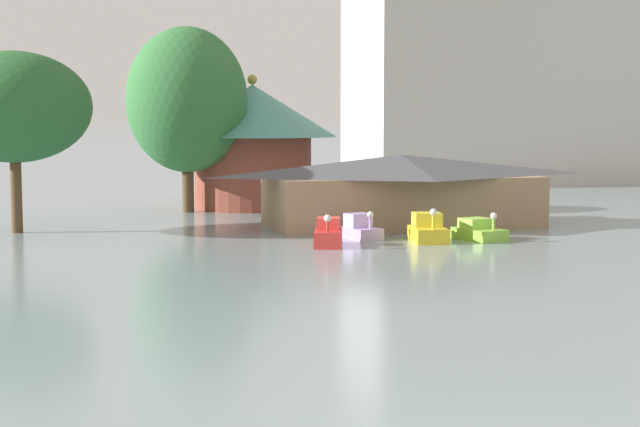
% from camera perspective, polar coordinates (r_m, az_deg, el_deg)
% --- Properties ---
extents(pedal_boat_red, '(2.07, 3.11, 1.65)m').
position_cam_1_polar(pedal_boat_red, '(48.05, 0.49, -1.23)').
color(pedal_boat_red, red).
rests_on(pedal_boat_red, ground).
extents(pedal_boat_lavender, '(1.94, 2.61, 1.51)m').
position_cam_1_polar(pedal_boat_lavender, '(50.97, 2.35, -0.90)').
color(pedal_boat_lavender, '#B299D8').
rests_on(pedal_boat_lavender, ground).
extents(pedal_boat_yellow, '(1.96, 2.86, 1.79)m').
position_cam_1_polar(pedal_boat_yellow, '(49.99, 6.30, -0.97)').
color(pedal_boat_yellow, yellow).
rests_on(pedal_boat_yellow, ground).
extents(pedal_boat_lime, '(2.32, 3.09, 1.51)m').
position_cam_1_polar(pedal_boat_lime, '(51.11, 9.21, -1.02)').
color(pedal_boat_lime, '#8CCC3F').
rests_on(pedal_boat_lime, ground).
extents(boathouse, '(16.44, 8.27, 4.15)m').
position_cam_1_polar(boathouse, '(57.09, 4.74, 1.45)').
color(boathouse, '#9E7F5B').
rests_on(boathouse, ground).
extents(green_roof_pavilion, '(11.80, 11.80, 9.30)m').
position_cam_1_polar(green_roof_pavilion, '(68.69, -3.93, 4.56)').
color(green_roof_pavilion, brown).
rests_on(green_roof_pavilion, ground).
extents(shoreline_tree_tall_left, '(8.38, 8.38, 9.88)m').
position_cam_1_polar(shoreline_tree_tall_left, '(55.85, -17.38, 5.92)').
color(shoreline_tree_tall_left, brown).
rests_on(shoreline_tree_tall_left, ground).
extents(shoreline_tree_mid, '(8.04, 8.04, 12.31)m').
position_cam_1_polar(shoreline_tree_mid, '(66.01, -7.75, 6.56)').
color(shoreline_tree_mid, brown).
rests_on(shoreline_tree_mid, ground).
extents(background_building_block, '(27.33, 14.78, 22.34)m').
position_cam_1_polar(background_building_block, '(99.24, 9.91, 8.30)').
color(background_building_block, beige).
rests_on(background_building_block, ground).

